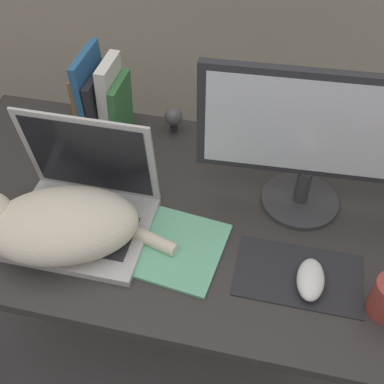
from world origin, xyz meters
TOP-DOWN VIEW (x-y plane):
  - desk at (0.00, 0.35)m, footprint 1.22×0.71m
  - laptop at (-0.15, 0.26)m, footprint 0.32×0.26m
  - cat at (-0.18, 0.19)m, footprint 0.46×0.31m
  - external_monitor at (0.35, 0.44)m, footprint 0.53×0.19m
  - mousepad at (0.36, 0.21)m, footprint 0.28×0.17m
  - computer_mouse at (0.39, 0.19)m, footprint 0.06×0.11m
  - book_row at (-0.22, 0.59)m, footprint 0.13×0.17m
  - notepad at (0.08, 0.22)m, footprint 0.23×0.24m
  - webcam at (-0.03, 0.65)m, footprint 0.05×0.05m

SIDE VIEW (x-z plane):
  - desk at x=0.00m, z-range 0.29..1.03m
  - mousepad at x=0.36m, z-range 0.74..0.74m
  - notepad at x=0.08m, z-range 0.74..0.75m
  - computer_mouse at x=0.39m, z-range 0.74..0.78m
  - webcam at x=-0.03m, z-range 0.75..0.83m
  - laptop at x=-0.15m, z-range 0.66..0.93m
  - cat at x=-0.18m, z-range 0.74..0.88m
  - book_row at x=-0.22m, z-range 0.72..0.98m
  - external_monitor at x=0.35m, z-range 0.76..1.14m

